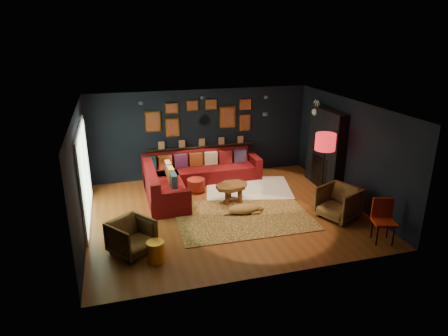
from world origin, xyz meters
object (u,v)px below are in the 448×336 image
object	(u,v)px
sectional	(188,177)
floor_lamp	(325,145)
armchair_right	(339,201)
dog	(244,207)
gold_stool	(156,252)
armchair_left	(132,235)
orange_chair	(383,217)
coffee_table	(232,188)
pouf	(196,185)

from	to	relation	value
sectional	floor_lamp	bearing A→B (deg)	-31.20
armchair_right	dog	bearing A→B (deg)	-135.61
gold_stool	dog	bearing A→B (deg)	33.50
armchair_left	orange_chair	world-z (taller)	orange_chair
armchair_right	floor_lamp	distance (m)	1.45
armchair_left	floor_lamp	xyz separation A→B (m)	(4.83, 1.17, 1.16)
coffee_table	gold_stool	size ratio (longest dim) A/B	2.51
pouf	armchair_right	xyz separation A→B (m)	(2.89, -2.49, 0.23)
coffee_table	armchair_right	xyz separation A→B (m)	(2.15, -1.55, 0.03)
sectional	armchair_right	size ratio (longest dim) A/B	4.03
floor_lamp	gold_stool	bearing A→B (deg)	-159.71
armchair_right	orange_chair	bearing A→B (deg)	-9.75
coffee_table	dog	distance (m)	0.79
coffee_table	armchair_left	xyz separation A→B (m)	(-2.62, -1.81, -0.00)
armchair_right	floor_lamp	world-z (taller)	floor_lamp
gold_stool	floor_lamp	distance (m)	4.89
coffee_table	armchair_left	world-z (taller)	armchair_left
gold_stool	dog	distance (m)	2.74
sectional	armchair_right	world-z (taller)	sectional
dog	pouf	bearing A→B (deg)	119.47
sectional	pouf	bearing A→B (deg)	-61.14
armchair_left	armchair_right	distance (m)	4.79
floor_lamp	dog	size ratio (longest dim) A/B	1.76
sectional	gold_stool	xyz separation A→B (m)	(-1.30, -3.52, -0.11)
floor_lamp	dog	distance (m)	2.54
armchair_right	floor_lamp	xyz separation A→B (m)	(0.05, 0.91, 1.12)
pouf	floor_lamp	size ratio (longest dim) A/B	0.27
pouf	orange_chair	bearing A→B (deg)	-48.79
orange_chair	dog	distance (m)	3.14
pouf	armchair_left	xyz separation A→B (m)	(-1.88, -2.75, 0.20)
armchair_left	gold_stool	world-z (taller)	armchair_left
gold_stool	orange_chair	distance (m)	4.73
floor_lamp	dog	xyz separation A→B (m)	(-2.14, -0.12, -1.37)
coffee_table	armchair_left	distance (m)	3.19
armchair_right	floor_lamp	bearing A→B (deg)	151.87
armchair_left	gold_stool	distance (m)	0.64
coffee_table	dog	xyz separation A→B (m)	(0.07, -0.76, -0.21)
sectional	armchair_left	xyz separation A→B (m)	(-1.71, -3.06, 0.07)
coffee_table	gold_stool	bearing A→B (deg)	-134.22
pouf	gold_stool	distance (m)	3.53
pouf	armchair_right	distance (m)	3.82
floor_lamp	armchair_right	bearing A→B (deg)	-93.15
coffee_table	pouf	size ratio (longest dim) A/B	2.16
pouf	dog	bearing A→B (deg)	-64.55
armchair_right	dog	xyz separation A→B (m)	(-2.09, 0.79, -0.24)
coffee_table	gold_stool	distance (m)	3.18
sectional	orange_chair	size ratio (longest dim) A/B	3.69
coffee_table	orange_chair	world-z (taller)	orange_chair
orange_chair	armchair_left	bearing A→B (deg)	-172.91
coffee_table	armchair_right	bearing A→B (deg)	-35.70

